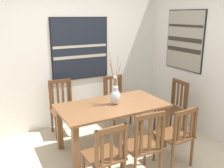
# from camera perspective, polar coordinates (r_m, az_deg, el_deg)

# --- Properties ---
(wall_back) EXTENTS (6.40, 0.12, 2.70)m
(wall_back) POSITION_cam_1_polar(r_m,az_deg,el_deg) (4.61, -9.15, 7.06)
(wall_back) COLOR silver
(wall_back) RESTS_ON ground_plane
(dining_table) EXTENTS (1.61, 0.88, 0.72)m
(dining_table) POSITION_cam_1_polar(r_m,az_deg,el_deg) (3.77, 0.04, -6.37)
(dining_table) COLOR brown
(dining_table) RESTS_ON ground_plane
(centerpiece_vase) EXTENTS (0.22, 0.19, 0.77)m
(centerpiece_vase) POSITION_cam_1_polar(r_m,az_deg,el_deg) (3.69, 0.74, -2.50)
(centerpiece_vase) COLOR silver
(centerpiece_vase) RESTS_ON dining_table
(chair_0) EXTENTS (0.43, 0.43, 0.88)m
(chair_0) POSITION_cam_1_polar(r_m,az_deg,el_deg) (2.97, -1.48, -16.23)
(chair_0) COLOR brown
(chair_0) RESTS_ON ground_plane
(chair_1) EXTENTS (0.43, 0.43, 0.90)m
(chair_1) POSITION_cam_1_polar(r_m,az_deg,el_deg) (4.75, 0.98, -3.42)
(chair_1) COLOR brown
(chair_1) RESTS_ON ground_plane
(chair_2) EXTENTS (0.44, 0.44, 0.94)m
(chair_2) POSITION_cam_1_polar(r_m,az_deg,el_deg) (4.46, 13.86, -5.07)
(chair_2) COLOR brown
(chair_2) RESTS_ON ground_plane
(chair_3) EXTENTS (0.44, 0.44, 0.87)m
(chair_3) POSITION_cam_1_polar(r_m,az_deg,el_deg) (3.52, 14.69, -11.34)
(chair_3) COLOR brown
(chair_3) RESTS_ON ground_plane
(chair_4) EXTENTS (0.44, 0.44, 0.95)m
(chair_4) POSITION_cam_1_polar(r_m,az_deg,el_deg) (4.38, -11.30, -5.22)
(chair_4) COLOR brown
(chair_4) RESTS_ON ground_plane
(chair_5) EXTENTS (0.45, 0.45, 0.94)m
(chair_5) POSITION_cam_1_polar(r_m,az_deg,el_deg) (3.17, 7.26, -13.72)
(chair_5) COLOR brown
(chair_5) RESTS_ON ground_plane
(painting_on_back_wall) EXTENTS (1.08, 0.05, 1.13)m
(painting_on_back_wall) POSITION_cam_1_polar(r_m,az_deg,el_deg) (4.59, -7.34, 8.08)
(painting_on_back_wall) COLOR black
(painting_on_side_wall) EXTENTS (0.05, 0.89, 1.07)m
(painting_on_side_wall) POSITION_cam_1_polar(r_m,az_deg,el_deg) (4.71, 16.42, 9.62)
(painting_on_side_wall) COLOR black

